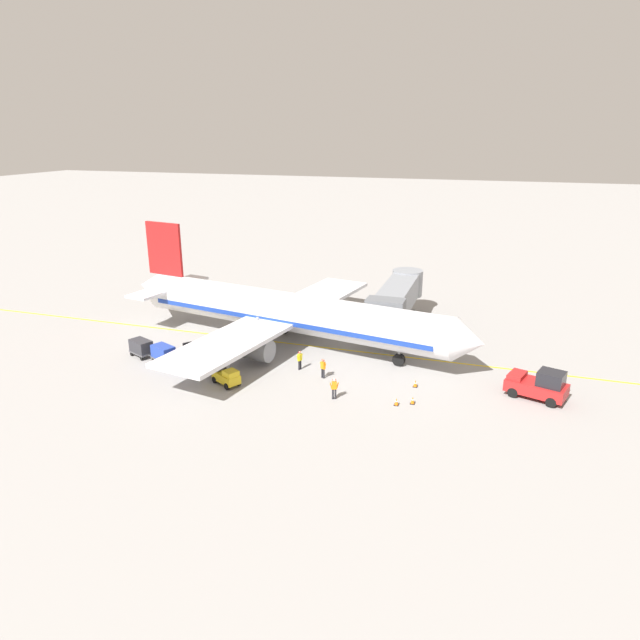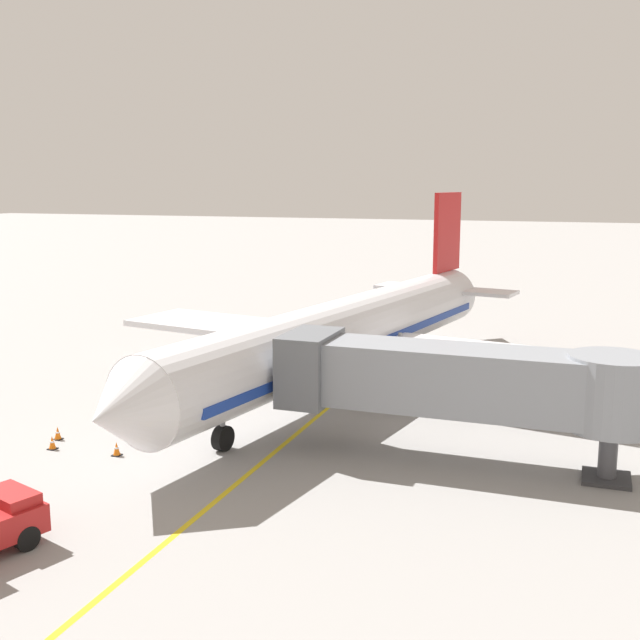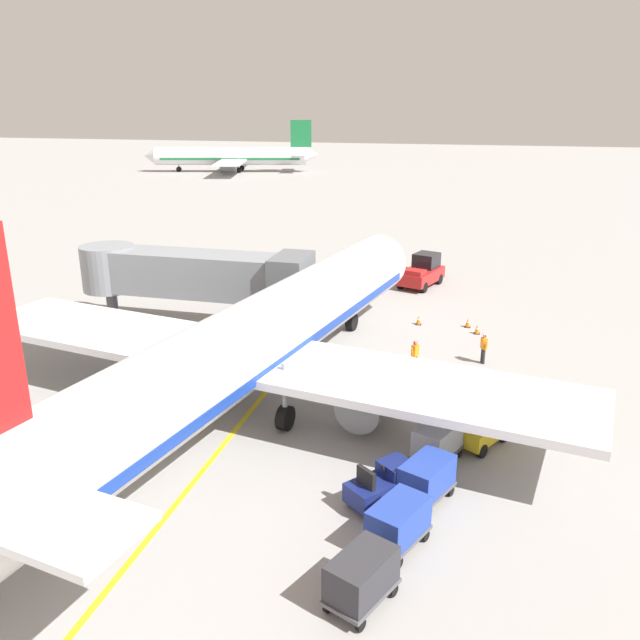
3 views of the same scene
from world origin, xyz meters
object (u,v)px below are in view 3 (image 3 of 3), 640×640
(baggage_tug_trailing, at_px, (383,485))
(ground_crew_wing_walker, at_px, (387,369))
(pushback_tractor, at_px, (421,272))
(ground_crew_marshaller, at_px, (484,347))
(baggage_cart_second_in_train, at_px, (427,477))
(baggage_cart_third_in_train, at_px, (398,521))
(safety_cone_nose_left, at_px, (468,323))
(safety_cone_wing_tip, at_px, (477,329))
(safety_cone_nose_right, at_px, (419,320))
(baggage_cart_front, at_px, (438,440))
(parked_airliner, at_px, (257,340))
(baggage_cart_tail_end, at_px, (362,576))
(jet_bridge, at_px, (193,274))
(baggage_tug_lead, at_px, (483,428))
(ground_crew_loader, at_px, (415,354))
(distant_taxiing_airliner, at_px, (232,157))

(baggage_tug_trailing, height_order, ground_crew_wing_walker, ground_crew_wing_walker)
(pushback_tractor, height_order, ground_crew_marshaller, pushback_tractor)
(baggage_cart_second_in_train, height_order, ground_crew_marshaller, ground_crew_marshaller)
(baggage_tug_trailing, bearing_deg, baggage_cart_third_in_train, -69.15)
(safety_cone_nose_left, xyz_separation_m, safety_cone_wing_tip, (0.61, -1.12, 0.00))
(pushback_tractor, relative_size, safety_cone_nose_right, 8.25)
(ground_crew_wing_walker, bearing_deg, baggage_cart_front, -65.08)
(pushback_tractor, bearing_deg, parked_airliner, -102.69)
(baggage_tug_trailing, xyz_separation_m, baggage_cart_front, (1.62, 3.28, 0.24))
(safety_cone_nose_right, bearing_deg, baggage_tug_trailing, -87.25)
(baggage_tug_trailing, xyz_separation_m, safety_cone_wing_tip, (2.71, 18.93, -0.42))
(safety_cone_nose_right, bearing_deg, baggage_cart_tail_end, -87.27)
(jet_bridge, bearing_deg, baggage_tug_lead, -30.60)
(baggage_tug_trailing, bearing_deg, jet_bridge, 132.64)
(baggage_cart_second_in_train, distance_m, ground_crew_loader, 11.82)
(ground_crew_loader, height_order, distant_taxiing_airliner, distant_taxiing_airliner)
(baggage_tug_lead, height_order, ground_crew_loader, ground_crew_loader)
(baggage_cart_second_in_train, bearing_deg, ground_crew_marshaller, 83.05)
(baggage_tug_lead, xyz_separation_m, safety_cone_wing_tip, (-0.62, 13.75, -0.42))
(distant_taxiing_airliner, bearing_deg, safety_cone_wing_tip, -59.62)
(baggage_cart_third_in_train, height_order, ground_crew_loader, ground_crew_loader)
(baggage_cart_front, bearing_deg, parked_airliner, 159.86)
(safety_cone_nose_left, bearing_deg, safety_cone_nose_right, -174.89)
(baggage_cart_tail_end, distance_m, safety_cone_wing_tip, 24.06)
(ground_crew_marshaller, bearing_deg, ground_crew_loader, -149.99)
(ground_crew_loader, distance_m, safety_cone_wing_tip, 7.42)
(baggage_tug_lead, bearing_deg, baggage_cart_second_in_train, -111.66)
(ground_crew_marshaller, bearing_deg, safety_cone_nose_right, 126.24)
(safety_cone_nose_left, bearing_deg, baggage_tug_lead, -85.27)
(jet_bridge, height_order, safety_cone_nose_right, jet_bridge)
(jet_bridge, distance_m, baggage_cart_tail_end, 25.50)
(baggage_cart_second_in_train, distance_m, ground_crew_marshaller, 13.78)
(ground_crew_wing_walker, bearing_deg, baggage_cart_tail_end, -83.73)
(jet_bridge, distance_m, baggage_tug_trailing, 21.52)
(parked_airliner, bearing_deg, jet_bridge, 129.10)
(jet_bridge, relative_size, baggage_tug_lead, 5.36)
(parked_airliner, bearing_deg, pushback_tractor, 77.31)
(baggage_cart_second_in_train, xyz_separation_m, safety_cone_nose_left, (0.63, 19.54, -0.66))
(parked_airliner, height_order, ground_crew_wing_walker, parked_airliner)
(parked_airliner, xyz_separation_m, baggage_cart_tail_end, (7.14, -11.40, -2.24))
(ground_crew_marshaller, bearing_deg, distant_taxiing_airliner, 119.28)
(pushback_tractor, xyz_separation_m, baggage_tug_lead, (5.15, -23.87, -0.39))
(pushback_tractor, bearing_deg, baggage_tug_trailing, -86.43)
(parked_airliner, bearing_deg, baggage_cart_front, -20.14)
(pushback_tractor, bearing_deg, baggage_cart_front, -82.42)
(baggage_tug_lead, relative_size, ground_crew_wing_walker, 1.64)
(baggage_tug_lead, xyz_separation_m, baggage_cart_second_in_train, (-1.86, -4.67, 0.24))
(baggage_cart_third_in_train, height_order, ground_crew_wing_walker, ground_crew_wing_walker)
(jet_bridge, bearing_deg, parked_airliner, -50.90)
(jet_bridge, height_order, safety_cone_nose_left, jet_bridge)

